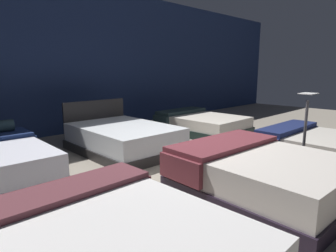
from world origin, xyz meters
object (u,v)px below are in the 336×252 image
bed_1 (260,173)px  price_sign (304,142)px  bed_4 (123,138)px  bed_5 (202,124)px  bed_2 (323,146)px

bed_1 → price_sign: 1.15m
bed_1 → bed_4: (-0.06, 2.74, -0.01)m
bed_5 → price_sign: bearing=-112.8°
bed_2 → price_sign: price_sign is taller
bed_1 → bed_5: 3.58m
bed_4 → bed_5: bed_4 is taller
bed_4 → price_sign: bearing=-65.6°
price_sign → bed_5: bearing=67.7°
bed_2 → price_sign: (-1.10, -0.06, 0.27)m
bed_2 → bed_5: bearing=90.0°
bed_2 → bed_4: 3.58m
bed_4 → price_sign: (1.18, -2.82, 0.22)m
bed_2 → bed_4: (-2.28, 2.76, 0.05)m
price_sign → bed_4: bearing=112.8°
bed_5 → price_sign: (-1.16, -2.83, 0.25)m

